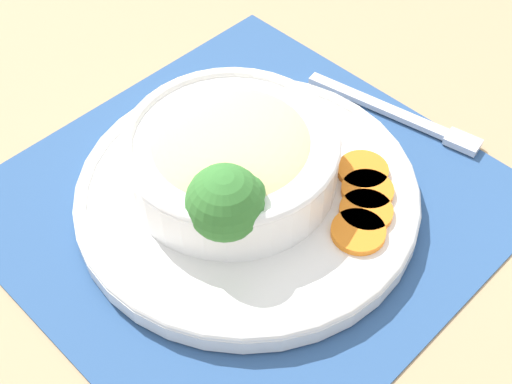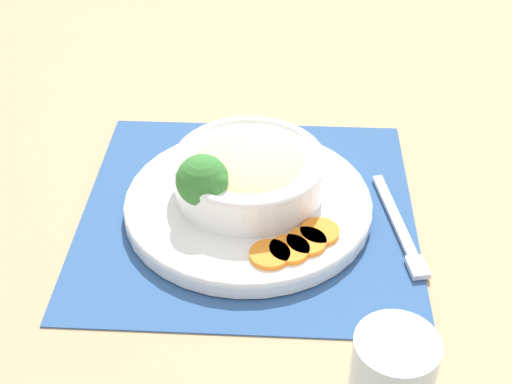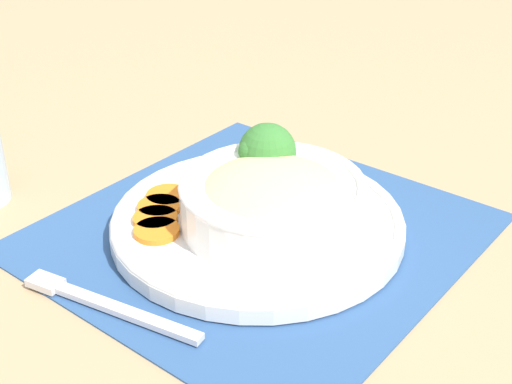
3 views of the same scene
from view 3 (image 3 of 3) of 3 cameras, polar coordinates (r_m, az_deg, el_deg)
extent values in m
plane|color=tan|center=(0.73, 0.12, -3.39)|extent=(4.00, 4.00, 0.00)
cube|color=#2D5184|center=(0.73, 0.12, -3.26)|extent=(0.41, 0.40, 0.00)
cylinder|color=white|center=(0.73, 0.12, -2.60)|extent=(0.30, 0.30, 0.02)
torus|color=white|center=(0.72, 0.12, -2.06)|extent=(0.30, 0.30, 0.01)
cylinder|color=white|center=(0.70, 1.58, -0.87)|extent=(0.18, 0.18, 0.05)
torus|color=white|center=(0.69, 1.61, 0.75)|extent=(0.18, 0.18, 0.01)
ellipsoid|color=beige|center=(0.70, 1.59, -0.06)|extent=(0.15, 0.15, 0.05)
cylinder|color=#759E51|center=(0.77, 0.89, 0.89)|extent=(0.03, 0.03, 0.02)
sphere|color=#387A33|center=(0.75, 0.91, 3.24)|extent=(0.06, 0.06, 0.06)
sphere|color=#387A33|center=(0.74, -0.37, 3.29)|extent=(0.03, 0.03, 0.03)
sphere|color=#387A33|center=(0.76, 2.01, 3.72)|extent=(0.02, 0.02, 0.02)
cylinder|color=orange|center=(0.76, -7.10, -0.33)|extent=(0.05, 0.05, 0.01)
cylinder|color=orange|center=(0.74, -7.76, -1.19)|extent=(0.05, 0.05, 0.01)
cylinder|color=orange|center=(0.72, -8.06, -2.13)|extent=(0.05, 0.05, 0.01)
cylinder|color=orange|center=(0.70, -7.95, -3.10)|extent=(0.05, 0.05, 0.01)
cube|color=silver|center=(0.64, -11.39, -9.03)|extent=(0.05, 0.18, 0.01)
cube|color=silver|center=(0.68, -16.48, -6.95)|extent=(0.03, 0.04, 0.01)
camera|label=1|loc=(1.02, -3.35, 34.21)|focal=50.00mm
camera|label=2|loc=(1.15, -34.65, 33.11)|focal=50.00mm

